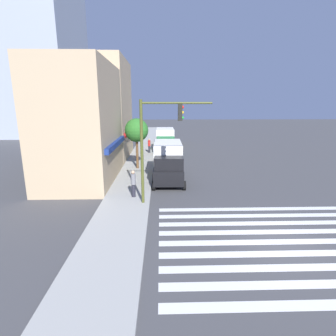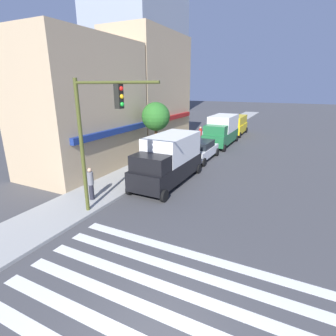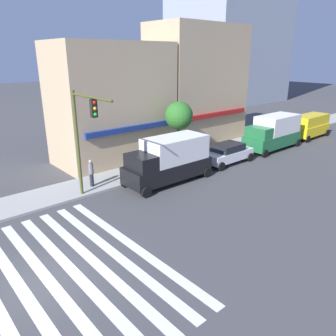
% 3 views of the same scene
% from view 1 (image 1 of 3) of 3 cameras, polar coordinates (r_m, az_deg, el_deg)
% --- Properties ---
extents(ground_plane, '(200.00, 200.00, 0.00)m').
position_cam_1_polar(ground_plane, '(13.27, 22.86, -14.61)').
color(ground_plane, '#424244').
extents(sidewalk_left, '(120.00, 3.00, 0.15)m').
position_cam_1_polar(sidewalk_left, '(12.33, -12.19, -15.64)').
color(sidewalk_left, '#9E9E99').
rests_on(sidewalk_left, ground_plane).
extents(crosswalk_stripes, '(8.11, 10.80, 0.01)m').
position_cam_1_polar(crosswalk_stripes, '(13.27, 22.86, -14.59)').
color(crosswalk_stripes, silver).
rests_on(crosswalk_stripes, ground_plane).
extents(storefront_row, '(18.70, 5.30, 10.87)m').
position_cam_1_polar(storefront_row, '(26.83, -15.29, 11.03)').
color(storefront_row, tan).
rests_on(storefront_row, ground_plane).
extents(traffic_signal, '(0.32, 4.16, 6.33)m').
position_cam_1_polar(traffic_signal, '(15.39, -2.36, 7.05)').
color(traffic_signal, '#474C1E').
rests_on(traffic_signal, ground_plane).
extents(box_truck_black, '(6.23, 2.42, 3.04)m').
position_cam_1_polar(box_truck_black, '(21.34, -0.01, 1.59)').
color(box_truck_black, black).
rests_on(box_truck_black, ground_plane).
extents(sedan_white, '(4.40, 2.02, 1.59)m').
position_cam_1_polar(sedan_white, '(27.52, -0.37, 2.74)').
color(sedan_white, white).
rests_on(sedan_white, ground_plane).
extents(box_truck_green, '(6.21, 2.42, 3.04)m').
position_cam_1_polar(box_truck_green, '(33.70, -0.62, 6.04)').
color(box_truck_green, '#1E6638').
rests_on(box_truck_green, ground_plane).
extents(van_yellow, '(5.01, 2.22, 2.34)m').
position_cam_1_polar(van_yellow, '(40.54, -0.79, 6.90)').
color(van_yellow, yellow).
rests_on(van_yellow, ground_plane).
extents(pedestrian_grey_coat, '(0.32, 0.32, 1.77)m').
position_cam_1_polar(pedestrian_grey_coat, '(17.18, -7.56, -3.30)').
color(pedestrian_grey_coat, '#23232D').
rests_on(pedestrian_grey_coat, sidewalk_left).
extents(pedestrian_red_jacket, '(0.32, 0.32, 1.77)m').
position_cam_1_polar(pedestrian_red_jacket, '(32.93, -4.11, 4.93)').
color(pedestrian_red_jacket, '#23232D').
rests_on(pedestrian_red_jacket, sidewalk_left).
extents(street_tree, '(2.17, 2.17, 4.68)m').
position_cam_1_polar(street_tree, '(24.54, -6.86, 8.09)').
color(street_tree, brown).
rests_on(street_tree, sidewalk_left).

